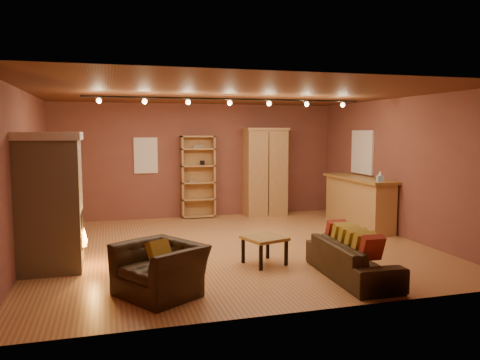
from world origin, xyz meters
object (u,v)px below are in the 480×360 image
object	(u,v)px
bookcase	(198,176)
armoire	(265,172)
fireplace	(51,202)
bar_counter	(358,201)
loveseat	(352,252)
coffee_table	(264,241)
armchair	(160,261)

from	to	relation	value
bookcase	armoire	bearing A→B (deg)	-5.81
fireplace	bar_counter	xyz separation A→B (m)	(6.24, 1.65, -0.50)
bookcase	loveseat	size ratio (longest dim) A/B	1.10
bar_counter	coffee_table	bearing A→B (deg)	-142.76
fireplace	coffee_table	distance (m)	3.37
fireplace	coffee_table	size ratio (longest dim) A/B	2.85
bar_counter	armchair	size ratio (longest dim) A/B	1.88
coffee_table	armoire	bearing A→B (deg)	71.02
armoire	fireplace	bearing A→B (deg)	-142.70
fireplace	loveseat	bearing A→B (deg)	-21.02
bar_counter	armoire	bearing A→B (deg)	129.02
bar_counter	armchair	distance (m)	5.77
fireplace	bookcase	xyz separation A→B (m)	(2.98, 3.74, -0.03)
loveseat	armoire	bearing A→B (deg)	-2.76
loveseat	fireplace	bearing A→B (deg)	71.03
fireplace	bar_counter	size ratio (longest dim) A/B	0.91
armchair	coffee_table	bearing A→B (deg)	86.15
bookcase	armchair	bearing A→B (deg)	-105.77
loveseat	coffee_table	distance (m)	1.42
loveseat	armchair	world-z (taller)	armchair
bar_counter	armchair	bearing A→B (deg)	-145.69
bookcase	bar_counter	size ratio (longest dim) A/B	0.87
armchair	bar_counter	bearing A→B (deg)	91.61
fireplace	coffee_table	xyz separation A→B (m)	(3.24, -0.63, -0.68)
bar_counter	coffee_table	size ratio (longest dim) A/B	3.12
fireplace	armchair	world-z (taller)	fireplace
fireplace	loveseat	xyz separation A→B (m)	(4.25, -1.63, -0.68)
bookcase	loveseat	bearing A→B (deg)	-76.75
armoire	armchair	bearing A→B (deg)	-121.84
armoire	bar_counter	distance (m)	2.53
loveseat	coffee_table	bearing A→B (deg)	47.19
armchair	bookcase	bearing A→B (deg)	131.53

